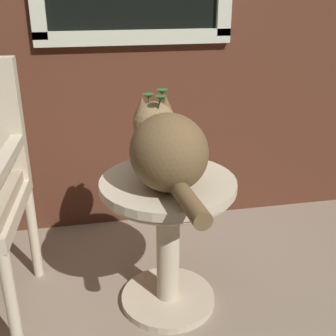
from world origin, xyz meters
TOP-DOWN VIEW (x-y plane):
  - ground_plane at (0.00, 0.00)m, footprint 6.00×6.00m
  - wicker_side_table at (0.24, 0.13)m, footprint 0.53×0.53m
  - cat at (0.23, 0.08)m, footprint 0.31×0.64m
  - pewter_vase_with_ivy at (0.21, 0.25)m, footprint 0.12×0.13m

SIDE VIEW (x-z plane):
  - ground_plane at x=0.00m, z-range 0.00..0.00m
  - wicker_side_table at x=0.24m, z-range 0.11..0.69m
  - pewter_vase_with_ivy at x=0.21m, z-range 0.51..0.83m
  - cat at x=0.23m, z-range 0.57..0.87m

